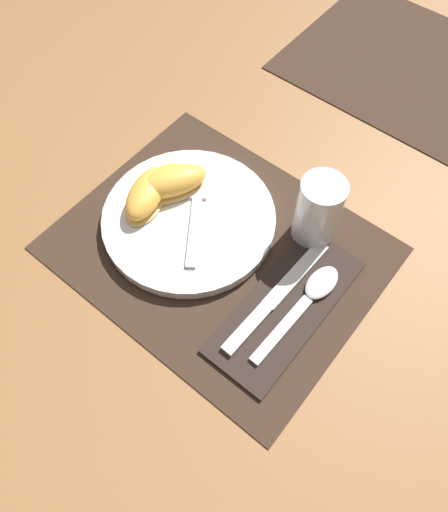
% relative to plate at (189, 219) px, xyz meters
% --- Properties ---
extents(ground_plane, '(3.00, 3.00, 0.00)m').
position_rel_plate_xyz_m(ground_plane, '(0.06, -0.01, -0.01)').
color(ground_plane, olive).
extents(placemat, '(0.42, 0.34, 0.00)m').
position_rel_plate_xyz_m(placemat, '(0.06, -0.01, -0.01)').
color(placemat, '#38281E').
rests_on(placemat, ground_plane).
extents(placemat_far, '(0.42, 0.34, 0.00)m').
position_rel_plate_xyz_m(placemat_far, '(0.09, 0.50, -0.01)').
color(placemat_far, '#38281E').
rests_on(placemat_far, ground_plane).
extents(plate, '(0.25, 0.25, 0.02)m').
position_rel_plate_xyz_m(plate, '(0.00, 0.00, 0.00)').
color(plate, white).
rests_on(plate, placemat).
extents(juice_glass, '(0.06, 0.06, 0.10)m').
position_rel_plate_xyz_m(juice_glass, '(0.15, 0.10, 0.04)').
color(juice_glass, silver).
rests_on(juice_glass, placemat).
extents(napkin, '(0.10, 0.24, 0.00)m').
position_rel_plate_xyz_m(napkin, '(0.18, -0.02, -0.01)').
color(napkin, '#2D231E').
rests_on(napkin, placemat).
extents(knife, '(0.02, 0.21, 0.01)m').
position_rel_plate_xyz_m(knife, '(0.17, -0.02, -0.00)').
color(knife, silver).
rests_on(knife, napkin).
extents(spoon, '(0.04, 0.17, 0.01)m').
position_rel_plate_xyz_m(spoon, '(0.20, 0.01, -0.00)').
color(spoon, silver).
rests_on(spoon, napkin).
extents(fork, '(0.12, 0.16, 0.00)m').
position_rel_plate_xyz_m(fork, '(-0.00, 0.02, 0.01)').
color(fork, silver).
rests_on(fork, plate).
extents(citrus_wedge_0, '(0.10, 0.12, 0.04)m').
position_rel_plate_xyz_m(citrus_wedge_0, '(-0.05, 0.02, 0.02)').
color(citrus_wedge_0, '#F4DB84').
rests_on(citrus_wedge_0, plate).
extents(citrus_wedge_1, '(0.05, 0.10, 0.03)m').
position_rel_plate_xyz_m(citrus_wedge_1, '(-0.06, 0.00, 0.02)').
color(citrus_wedge_1, '#F4DB84').
rests_on(citrus_wedge_1, plate).
extents(citrus_wedge_2, '(0.08, 0.11, 0.03)m').
position_rel_plate_xyz_m(citrus_wedge_2, '(-0.06, -0.02, 0.02)').
color(citrus_wedge_2, '#F4DB84').
rests_on(citrus_wedge_2, plate).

